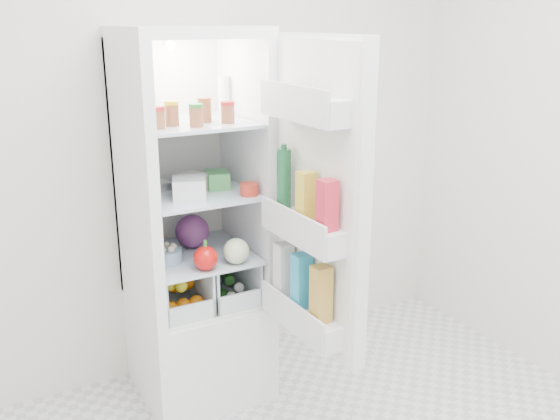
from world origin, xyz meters
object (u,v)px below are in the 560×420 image
refrigerator (193,265)px  mushroom_bowl (167,256)px  red_cabbage (192,231)px  fridge_door (315,206)px

refrigerator → mushroom_bowl: refrigerator is taller
red_cabbage → mushroom_bowl: size_ratio=1.21×
refrigerator → red_cabbage: bearing=62.2°
refrigerator → fridge_door: bearing=-64.5°
red_cabbage → fridge_door: (0.29, -0.66, 0.26)m
refrigerator → fridge_door: (0.30, -0.64, 0.43)m
refrigerator → fridge_door: size_ratio=1.38×
mushroom_bowl → fridge_door: bearing=-48.3°
red_cabbage → fridge_door: size_ratio=0.13×
red_cabbage → fridge_door: fridge_door is taller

